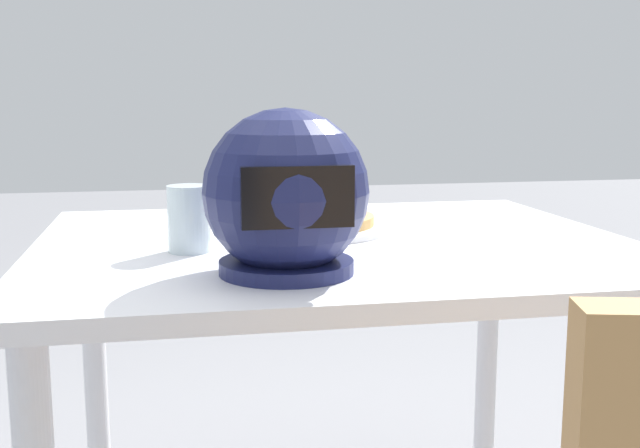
# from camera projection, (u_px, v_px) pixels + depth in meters

# --- Properties ---
(dining_table) EXTENTS (1.04, 0.86, 0.74)m
(dining_table) POSITION_uv_depth(u_px,v_px,m) (334.00, 289.00, 1.39)
(dining_table) COLOR white
(dining_table) RESTS_ON ground
(pizza_plate) EXTENTS (0.32, 0.32, 0.01)m
(pizza_plate) POSITION_uv_depth(u_px,v_px,m) (306.00, 227.00, 1.47)
(pizza_plate) COLOR white
(pizza_plate) RESTS_ON dining_table
(pizza) EXTENTS (0.26, 0.26, 0.06)m
(pizza) POSITION_uv_depth(u_px,v_px,m) (303.00, 217.00, 1.46)
(pizza) COLOR tan
(pizza) RESTS_ON pizza_plate
(motorcycle_helmet) EXTENTS (0.24, 0.24, 0.24)m
(motorcycle_helmet) POSITION_uv_depth(u_px,v_px,m) (286.00, 196.00, 1.09)
(motorcycle_helmet) COLOR #191E4C
(motorcycle_helmet) RESTS_ON dining_table
(drinking_glass) EXTENTS (0.07, 0.07, 0.11)m
(drinking_glass) POSITION_uv_depth(u_px,v_px,m) (189.00, 219.00, 1.26)
(drinking_glass) COLOR silver
(drinking_glass) RESTS_ON dining_table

